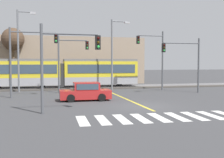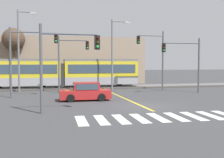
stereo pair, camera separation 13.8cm
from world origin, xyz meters
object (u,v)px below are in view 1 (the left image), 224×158
at_px(light_rail_tram, 62,72).
at_px(street_lamp_centre, 114,50).
at_px(bare_tree_far_west, 13,40).
at_px(sedan_crossing, 85,92).
at_px(traffic_light_near_left, 63,55).
at_px(traffic_light_far_left, 69,56).
at_px(traffic_light_mid_right, 186,57).
at_px(traffic_light_mid_left, 27,51).
at_px(traffic_light_far_right, 155,52).
at_px(street_lamp_west, 20,46).

relative_size(light_rail_tram, street_lamp_centre, 2.30).
relative_size(street_lamp_centre, bare_tree_far_west, 1.03).
distance_m(sedan_crossing, traffic_light_near_left, 6.55).
distance_m(traffic_light_far_left, street_lamp_centre, 5.40).
height_order(traffic_light_near_left, street_lamp_centre, street_lamp_centre).
bearing_deg(street_lamp_centre, sedan_crossing, -119.25).
distance_m(traffic_light_mid_right, street_lamp_centre, 8.08).
xyz_separation_m(traffic_light_mid_left, traffic_light_far_right, (13.87, 3.76, 0.16)).
xyz_separation_m(traffic_light_far_left, traffic_light_near_left, (-1.44, -12.12, -0.32)).
bearing_deg(street_lamp_centre, traffic_light_mid_left, -152.99).
relative_size(traffic_light_mid_left, traffic_light_far_right, 0.93).
height_order(light_rail_tram, street_lamp_west, street_lamp_west).
bearing_deg(traffic_light_mid_left, traffic_light_near_left, -73.12).
xyz_separation_m(traffic_light_far_left, street_lamp_centre, (5.20, 1.31, 0.68)).
xyz_separation_m(street_lamp_centre, bare_tree_far_west, (-11.72, 8.65, 1.64)).
xyz_separation_m(sedan_crossing, street_lamp_west, (-5.78, 8.28, 4.23)).
bearing_deg(traffic_light_far_right, light_rail_tram, 157.75).
bearing_deg(traffic_light_mid_left, bare_tree_far_west, 100.39).
bearing_deg(traffic_light_mid_left, traffic_light_far_right, 15.19).
relative_size(light_rail_tram, traffic_light_near_left, 3.35).
xyz_separation_m(sedan_crossing, traffic_light_far_left, (-0.74, 6.65, 3.21)).
height_order(traffic_light_mid_right, traffic_light_near_left, traffic_light_mid_right).
distance_m(sedan_crossing, traffic_light_mid_left, 6.78).
height_order(traffic_light_mid_left, traffic_light_near_left, traffic_light_mid_left).
bearing_deg(traffic_light_mid_right, traffic_light_far_right, 118.45).
bearing_deg(bare_tree_far_west, traffic_light_mid_right, -35.94).
bearing_deg(traffic_light_far_left, sedan_crossing, -83.69).
distance_m(street_lamp_west, bare_tree_far_west, 8.57).
xyz_separation_m(traffic_light_far_right, bare_tree_far_west, (-16.32, 9.61, 1.88)).
distance_m(light_rail_tram, street_lamp_centre, 7.01).
bearing_deg(traffic_light_near_left, sedan_crossing, 68.34).
height_order(sedan_crossing, traffic_light_mid_left, traffic_light_mid_left).
bearing_deg(light_rail_tram, traffic_light_mid_right, -32.66).
bearing_deg(traffic_light_near_left, traffic_light_mid_left, 106.88).
distance_m(traffic_light_far_right, street_lamp_centre, 4.70).
bearing_deg(traffic_light_mid_right, street_lamp_west, 163.65).
height_order(traffic_light_far_left, street_lamp_centre, street_lamp_centre).
distance_m(traffic_light_far_right, bare_tree_far_west, 19.04).
height_order(traffic_light_mid_left, street_lamp_centre, street_lamp_centre).
relative_size(traffic_light_near_left, street_lamp_west, 0.63).
distance_m(traffic_light_mid_right, traffic_light_far_right, 4.20).
xyz_separation_m(traffic_light_mid_right, traffic_light_far_right, (-1.98, 3.65, 0.59)).
distance_m(traffic_light_mid_left, street_lamp_centre, 10.41).
bearing_deg(traffic_light_far_left, light_rail_tram, 96.03).
xyz_separation_m(sedan_crossing, traffic_light_near_left, (-2.17, -5.46, 2.90)).
relative_size(light_rail_tram, bare_tree_far_west, 2.36).
distance_m(traffic_light_mid_left, traffic_light_far_right, 14.37).
bearing_deg(traffic_light_far_right, street_lamp_centre, 168.19).
xyz_separation_m(traffic_light_near_left, bare_tree_far_west, (-5.09, 22.08, 2.64)).
bearing_deg(traffic_light_mid_left, traffic_light_far_left, 39.95).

